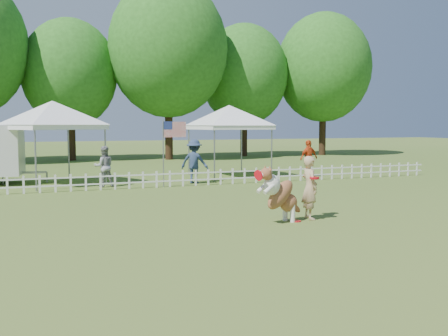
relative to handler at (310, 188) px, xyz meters
name	(u,v)px	position (x,y,z in m)	size (l,w,h in m)	color
ground	(276,219)	(-0.75, 0.32, -0.77)	(120.00, 120.00, 0.00)	#35591C
picket_fence	(189,178)	(-0.75, 7.32, -0.47)	(22.00, 0.08, 0.60)	white
handler	(310,188)	(0.00, 0.00, 0.00)	(0.56, 0.37, 1.54)	tan
dog	(281,195)	(-0.87, -0.16, -0.10)	(1.29, 0.43, 1.34)	brown
frisbee_on_turf	(296,221)	(-0.46, -0.14, -0.76)	(0.26, 0.26, 0.02)	red
canopy_tent_left	(54,144)	(-5.42, 9.66, 0.79)	(3.02, 3.02, 3.12)	white
canopy_tent_right	(229,142)	(1.99, 10.14, 0.77)	(2.98, 2.98, 3.08)	white
flag_pole	(163,154)	(-1.74, 7.33, 0.46)	(0.94, 0.10, 2.45)	gray
spectator_a	(104,166)	(-3.75, 8.23, -0.02)	(0.73, 0.57, 1.50)	gray
spectator_b	(194,161)	(-0.31, 8.07, 0.09)	(1.11, 0.64, 1.71)	navy
spectator_c	(309,158)	(5.13, 8.58, 0.04)	(0.95, 0.39, 1.62)	#D14518
tree_center_left	(70,83)	(-3.75, 22.82, 4.13)	(6.00, 6.00, 9.80)	#265D1A
tree_center_right	(168,62)	(2.25, 21.32, 5.53)	(7.60, 7.60, 12.60)	#265D1A
tree_right	(244,84)	(8.25, 22.82, 4.43)	(6.20, 6.20, 10.40)	#265D1A
tree_far_right	(323,78)	(14.25, 21.82, 4.93)	(7.00, 7.00, 11.40)	#265D1A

